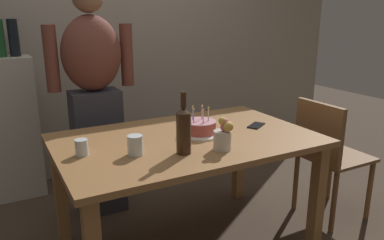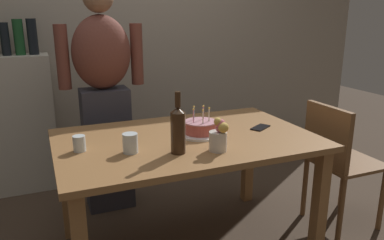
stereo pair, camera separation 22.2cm
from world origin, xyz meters
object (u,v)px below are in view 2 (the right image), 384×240
at_px(water_glass_near, 79,144).
at_px(wine_bottle, 178,129).
at_px(birthday_cake, 200,129).
at_px(cell_phone, 260,127).
at_px(flower_vase, 219,136).
at_px(water_glass_far, 130,143).
at_px(dining_chair, 336,156).
at_px(person_man_bearded, 104,95).

height_order(water_glass_near, wine_bottle, wine_bottle).
height_order(birthday_cake, cell_phone, birthday_cake).
height_order(cell_phone, flower_vase, flower_vase).
bearing_deg(water_glass_far, cell_phone, 7.47).
bearing_deg(wine_bottle, flower_vase, -14.70).
bearing_deg(cell_phone, water_glass_near, 148.24).
xyz_separation_m(wine_bottle, dining_chair, (1.17, 0.08, -0.35)).
relative_size(flower_vase, person_man_bearded, 0.11).
height_order(birthday_cake, dining_chair, birthday_cake).
relative_size(water_glass_near, wine_bottle, 0.26).
height_order(birthday_cake, wine_bottle, wine_bottle).
bearing_deg(water_glass_far, wine_bottle, -23.19).
bearing_deg(birthday_cake, person_man_bearded, 120.85).
relative_size(water_glass_far, dining_chair, 0.12).
xyz_separation_m(water_glass_near, flower_vase, (0.68, -0.28, 0.04)).
distance_m(water_glass_far, dining_chair, 1.43).
relative_size(water_glass_far, person_man_bearded, 0.06).
bearing_deg(cell_phone, birthday_cake, 145.62).
bearing_deg(birthday_cake, cell_phone, -3.17).
height_order(water_glass_near, cell_phone, water_glass_near).
height_order(birthday_cake, person_man_bearded, person_man_bearded).
xyz_separation_m(water_glass_far, flower_vase, (0.44, -0.15, 0.03)).
bearing_deg(person_man_bearded, flower_vase, 112.13).
height_order(water_glass_far, cell_phone, water_glass_far).
xyz_separation_m(wine_bottle, flower_vase, (0.21, -0.05, -0.05)).
bearing_deg(flower_vase, person_man_bearded, 112.13).
bearing_deg(person_man_bearded, dining_chair, 147.21).
distance_m(flower_vase, person_man_bearded, 1.11).
distance_m(cell_phone, flower_vase, 0.51).
bearing_deg(water_glass_far, birthday_cake, 16.51).
relative_size(birthday_cake, flower_vase, 1.51).
distance_m(wine_bottle, dining_chair, 1.22).
height_order(flower_vase, dining_chair, flower_vase).
bearing_deg(water_glass_far, flower_vase, -19.26).
xyz_separation_m(water_glass_near, dining_chair, (1.64, -0.14, -0.27)).
distance_m(flower_vase, dining_chair, 1.02).
height_order(flower_vase, person_man_bearded, person_man_bearded).
bearing_deg(cell_phone, person_man_bearded, 107.01).
xyz_separation_m(water_glass_far, wine_bottle, (0.23, -0.10, 0.08)).
distance_m(birthday_cake, water_glass_near, 0.71).
xyz_separation_m(wine_bottle, cell_phone, (0.64, 0.21, -0.13)).
distance_m(birthday_cake, cell_phone, 0.41).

